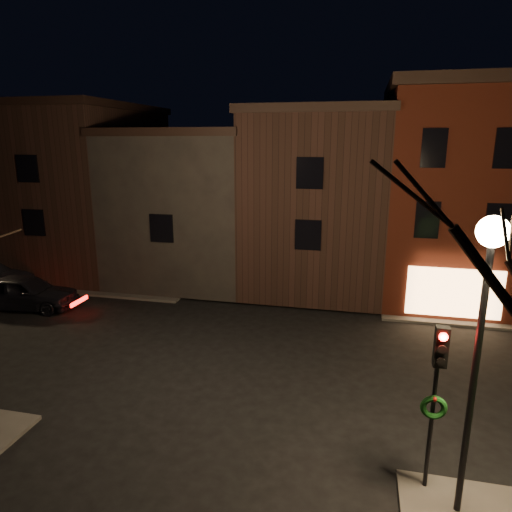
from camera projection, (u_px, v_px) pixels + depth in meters
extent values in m
plane|color=black|center=(248.00, 359.00, 17.01)|extent=(120.00, 120.00, 0.00)
cube|color=#2D2B28|center=(83.00, 232.00, 40.24)|extent=(30.00, 30.00, 0.12)
cube|color=#49170D|center=(447.00, 198.00, 22.97)|extent=(6.00, 8.00, 10.00)
cube|color=black|center=(458.00, 87.00, 21.67)|extent=(6.50, 8.50, 0.50)
cube|color=#FFB972|center=(454.00, 293.00, 20.06)|extent=(4.00, 0.12, 2.20)
cube|color=black|center=(319.00, 201.00, 25.45)|extent=(7.00, 10.00, 9.00)
cube|color=black|center=(322.00, 113.00, 24.29)|extent=(7.30, 10.30, 0.40)
cube|color=black|center=(197.00, 206.00, 27.16)|extent=(7.50, 10.00, 8.00)
cube|color=black|center=(194.00, 133.00, 26.12)|extent=(7.80, 10.30, 0.40)
cube|color=black|center=(87.00, 191.00, 28.55)|extent=(7.00, 10.00, 9.50)
cube|color=black|center=(79.00, 108.00, 27.33)|extent=(7.30, 10.30, 0.40)
cylinder|color=black|center=(473.00, 386.00, 9.22)|extent=(0.14, 0.14, 6.00)
sphere|color=#FFD18C|center=(493.00, 232.00, 8.43)|extent=(0.60, 0.60, 0.60)
cylinder|color=black|center=(433.00, 409.00, 10.16)|extent=(0.10, 0.10, 4.00)
cube|color=black|center=(441.00, 347.00, 9.60)|extent=(0.28, 0.22, 0.90)
cylinder|color=#FF0C07|center=(443.00, 337.00, 9.41)|extent=(0.18, 0.06, 0.18)
cylinder|color=black|center=(442.00, 349.00, 9.48)|extent=(0.18, 0.06, 0.18)
cylinder|color=black|center=(441.00, 361.00, 9.55)|extent=(0.18, 0.06, 0.18)
torus|color=#0C380F|center=(434.00, 407.00, 10.05)|extent=(0.58, 0.14, 0.58)
sphere|color=#990C0C|center=(435.00, 399.00, 9.98)|extent=(0.12, 0.12, 0.12)
imported|color=black|center=(25.00, 292.00, 21.97)|extent=(5.07, 2.51, 1.66)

